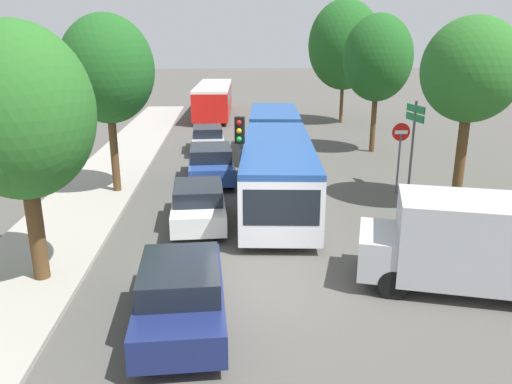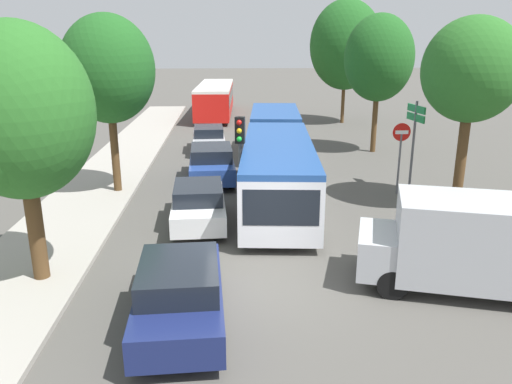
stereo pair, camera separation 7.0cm
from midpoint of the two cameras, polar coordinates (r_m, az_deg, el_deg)
ground_plane at (r=12.60m, az=0.34°, el=-10.77°), size 200.00×200.00×0.00m
kerb_strip_left at (r=27.05m, az=-14.58°, el=4.06°), size 3.20×39.51×0.14m
articulated_bus at (r=21.39m, az=2.45°, el=4.85°), size 3.71×16.21×2.39m
city_bus_rear at (r=40.89m, az=-4.62°, el=10.71°), size 2.99×11.62×2.48m
queued_car_navy at (r=10.90m, az=-8.51°, el=-11.31°), size 1.96×4.25×1.45m
queued_car_white at (r=16.53m, az=-6.45°, el=-1.36°), size 1.86×4.03×1.38m
queued_car_blue at (r=21.68m, az=-5.00°, el=3.32°), size 2.05×4.45×1.52m
queued_car_silver at (r=27.55m, az=-5.35°, el=6.09°), size 1.85×4.02×1.37m
white_van at (r=13.03m, az=23.88°, el=-5.34°), size 5.35×3.28×2.31m
traffic_light at (r=17.04m, az=-1.72°, el=5.57°), size 0.36×0.39×3.40m
no_entry_sign at (r=20.24m, az=16.27°, el=4.93°), size 0.70×0.08×2.82m
direction_sign_post at (r=20.77m, az=17.77°, el=7.00°), size 0.22×1.40×3.60m
tree_left_near at (r=12.66m, az=-25.54°, el=7.68°), size 3.37×3.37×6.34m
tree_left_mid at (r=19.81m, az=-16.51°, el=12.98°), size 3.47×3.47×6.84m
tree_right_near at (r=18.93m, az=23.55°, el=12.33°), size 3.36×3.36×6.68m
tree_right_mid at (r=27.62m, az=13.95°, el=14.62°), size 3.61×3.61×7.22m
tree_right_far at (r=37.44m, az=10.16°, el=15.97°), size 5.08×5.08×8.66m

